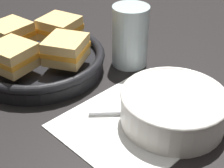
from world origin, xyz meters
The scene contains 10 objects.
ground_plane centered at (0.00, 0.00, 0.00)m, with size 4.00×4.00×0.00m, color black.
napkin centered at (0.00, -0.06, 0.00)m, with size 0.28×0.25×0.00m.
soup_bowl centered at (0.05, -0.09, 0.03)m, with size 0.17×0.17×0.06m.
spoon centered at (0.03, -0.05, 0.01)m, with size 0.13×0.09×0.01m.
skillet centered at (-0.07, 0.19, 0.02)m, with size 0.27×0.27×0.04m.
sandwich_near_left centered at (-0.03, 0.13, 0.07)m, with size 0.11×0.11×0.05m.
sandwich_near_right centered at (0.00, 0.22, 0.07)m, with size 0.10×0.10×0.05m.
sandwich_far_left centered at (-0.10, 0.25, 0.07)m, with size 0.10×0.09×0.05m.
sandwich_far_right centered at (-0.13, 0.16, 0.07)m, with size 0.10×0.10×0.05m.
drinking_glass centered at (0.11, 0.11, 0.06)m, with size 0.08×0.08×0.13m.
Camera 1 is at (-0.28, -0.41, 0.37)m, focal length 55.00 mm.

